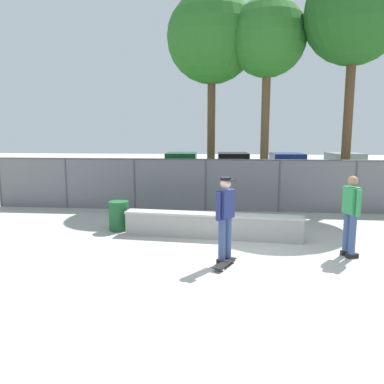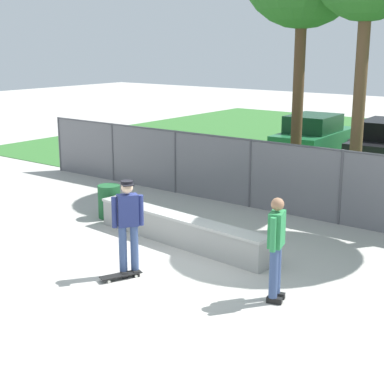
{
  "view_description": "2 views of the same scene",
  "coord_description": "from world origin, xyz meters",
  "px_view_note": "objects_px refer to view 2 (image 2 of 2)",
  "views": [
    {
      "loc": [
        -0.49,
        -8.19,
        2.76
      ],
      "look_at": [
        -1.45,
        1.89,
        1.16
      ],
      "focal_mm": 35.69,
      "sensor_mm": 36.0,
      "label": 1
    },
    {
      "loc": [
        6.75,
        -7.9,
        4.29
      ],
      "look_at": [
        -0.42,
        1.45,
        1.28
      ],
      "focal_mm": 54.92,
      "sensor_mm": 36.0,
      "label": 2
    }
  ],
  "objects_px": {
    "car_green": "(314,136)",
    "concrete_ledge": "(179,230)",
    "skateboarder": "(128,223)",
    "skateboard": "(121,275)",
    "trash_bin": "(109,201)",
    "bystander": "(276,245)"
  },
  "relations": [
    {
      "from": "skateboard",
      "to": "car_green",
      "type": "xyz_separation_m",
      "value": [
        -2.5,
        13.05,
        0.77
      ]
    },
    {
      "from": "concrete_ledge",
      "to": "car_green",
      "type": "xyz_separation_m",
      "value": [
        -2.13,
        10.86,
        0.51
      ]
    },
    {
      "from": "concrete_ledge",
      "to": "car_green",
      "type": "relative_size",
      "value": 1.1
    },
    {
      "from": "skateboard",
      "to": "trash_bin",
      "type": "distance_m",
      "value": 4.07
    },
    {
      "from": "skateboard",
      "to": "trash_bin",
      "type": "bearing_deg",
      "value": 138.15
    },
    {
      "from": "skateboarder",
      "to": "trash_bin",
      "type": "distance_m",
      "value": 3.95
    },
    {
      "from": "car_green",
      "to": "skateboarder",
      "type": "bearing_deg",
      "value": -78.99
    },
    {
      "from": "car_green",
      "to": "trash_bin",
      "type": "bearing_deg",
      "value": -92.91
    },
    {
      "from": "car_green",
      "to": "bystander",
      "type": "distance_m",
      "value": 13.22
    },
    {
      "from": "bystander",
      "to": "trash_bin",
      "type": "distance_m",
      "value": 6.07
    },
    {
      "from": "skateboarder",
      "to": "car_green",
      "type": "distance_m",
      "value": 13.06
    },
    {
      "from": "skateboarder",
      "to": "concrete_ledge",
      "type": "bearing_deg",
      "value": 100.45
    },
    {
      "from": "skateboard",
      "to": "trash_bin",
      "type": "height_order",
      "value": "trash_bin"
    },
    {
      "from": "skateboarder",
      "to": "skateboard",
      "type": "bearing_deg",
      "value": -88.91
    },
    {
      "from": "car_green",
      "to": "trash_bin",
      "type": "relative_size",
      "value": 5.14
    },
    {
      "from": "skateboard",
      "to": "bystander",
      "type": "relative_size",
      "value": 0.45
    },
    {
      "from": "car_green",
      "to": "bystander",
      "type": "xyz_separation_m",
      "value": [
        5.25,
        -12.13,
        0.17
      ]
    },
    {
      "from": "concrete_ledge",
      "to": "trash_bin",
      "type": "relative_size",
      "value": 5.66
    },
    {
      "from": "skateboarder",
      "to": "car_green",
      "type": "bearing_deg",
      "value": 101.01
    },
    {
      "from": "car_green",
      "to": "trash_bin",
      "type": "height_order",
      "value": "car_green"
    },
    {
      "from": "car_green",
      "to": "concrete_ledge",
      "type": "bearing_deg",
      "value": -78.89
    },
    {
      "from": "skateboarder",
      "to": "skateboard",
      "type": "distance_m",
      "value": 0.99
    }
  ]
}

